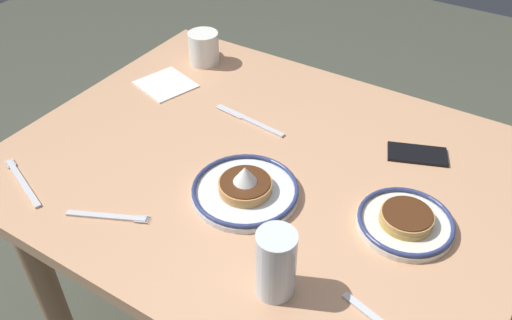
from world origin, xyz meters
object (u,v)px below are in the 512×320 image
paper_napkin (166,84)px  butter_knife (249,120)px  cell_phone (417,154)px  plate_near_main (406,221)px  fork_near (22,182)px  coffee_mug (204,47)px  fork_far (108,216)px  drinking_glass (276,266)px  plate_center_pancakes (245,189)px

paper_napkin → butter_knife: butter_knife is taller
cell_phone → plate_near_main: bearing=81.4°
plate_near_main → fork_near: bearing=22.8°
coffee_mug → fork_far: (-0.23, 0.66, -0.05)m
paper_napkin → drinking_glass: bearing=144.4°
plate_near_main → paper_napkin: (0.80, -0.18, -0.01)m
butter_knife → paper_napkin: bearing=-4.8°
butter_knife → cell_phone: bearing=-167.5°
plate_center_pancakes → fork_far: plate_center_pancakes is taller
plate_center_pancakes → drinking_glass: bearing=135.0°
cell_phone → fork_far: bearing=27.1°
plate_near_main → fork_near: (0.80, 0.34, -0.01)m
cell_phone → fork_near: cell_phone is taller
coffee_mug → paper_napkin: coffee_mug is taller
coffee_mug → butter_knife: 0.36m
plate_near_main → fork_near: 0.87m
cell_phone → fork_far: size_ratio=0.83×
cell_phone → butter_knife: 0.44m
plate_near_main → cell_phone: (0.06, -0.25, -0.01)m
paper_napkin → fork_near: fork_near is taller
butter_knife → fork_far: bearing=82.2°
coffee_mug → fork_far: bearing=109.1°
plate_center_pancakes → fork_far: 0.30m
cell_phone → paper_napkin: size_ratio=0.96×
plate_center_pancakes → drinking_glass: drinking_glass is taller
paper_napkin → coffee_mug: bearing=-95.1°
paper_napkin → fork_far: 0.55m
fork_far → coffee_mug: bearing=-70.9°
cell_phone → coffee_mug: bearing=-29.6°
fork_near → cell_phone: bearing=-141.9°
plate_center_pancakes → cell_phone: (-0.28, -0.34, -0.01)m
fork_near → plate_center_pancakes: bearing=-152.4°
plate_near_main → drinking_glass: (0.15, 0.28, 0.05)m
fork_near → fork_far: bearing=-174.6°
butter_knife → coffee_mug: bearing=-34.1°
cell_phone → fork_far: (0.50, 0.56, -0.00)m
plate_center_pancakes → butter_knife: (0.15, -0.25, -0.02)m
paper_napkin → butter_knife: size_ratio=0.66×
plate_near_main → fork_near: size_ratio=1.03×
cell_phone → paper_napkin: (0.74, 0.07, -0.00)m
plate_near_main → cell_phone: size_ratio=1.42×
plate_near_main → cell_phone: 0.25m
paper_napkin → fork_near: (0.00, 0.52, 0.00)m
paper_napkin → fork_far: fork_far is taller
plate_near_main → plate_center_pancakes: (0.34, 0.10, 0.00)m
fork_far → butter_knife: size_ratio=0.76×
cell_phone → butter_knife: (0.43, 0.10, -0.00)m
plate_near_main → fork_far: bearing=29.6°
plate_center_pancakes → paper_napkin: plate_center_pancakes is taller
butter_knife → plate_near_main: bearing=162.7°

